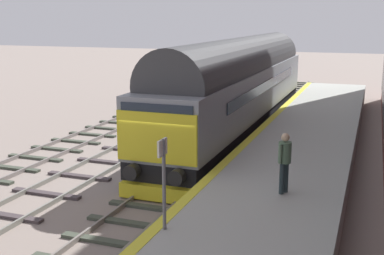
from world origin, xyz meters
The scene contains 8 objects.
ground_plane centered at (0.00, 0.00, 0.00)m, with size 140.00×140.00×0.00m, color gray.
track_main centered at (0.00, 0.00, 0.05)m, with size 2.50×60.00×0.15m.
track_adjacent_west centered at (-3.57, 0.00, 0.06)m, with size 2.50×60.00×0.15m.
track_adjacent_far_west centered at (-6.56, 0.00, 0.06)m, with size 2.50×60.00×0.15m.
station_platform centered at (3.60, 0.00, 0.50)m, with size 4.00×44.00×1.01m.
diesel_locomotive centered at (0.00, 8.73, 2.49)m, with size 2.74×20.19×4.68m.
platform_number_sign centered at (1.95, -5.14, 2.36)m, with size 0.10×0.44×2.05m.
waiting_passenger centered at (4.04, -1.89, 1.99)m, with size 0.45×0.47×1.64m.
Camera 1 is at (6.10, -14.67, 5.61)m, focal length 46.76 mm.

